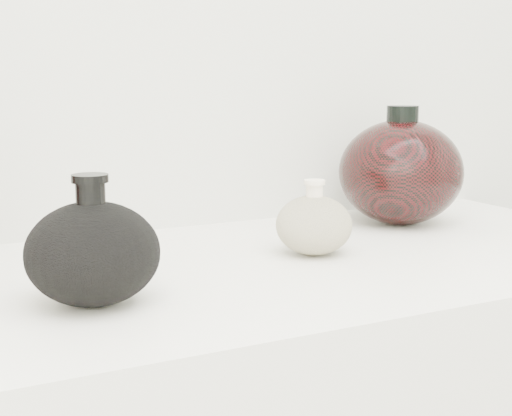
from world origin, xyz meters
name	(u,v)px	position (x,y,z in m)	size (l,w,h in m)	color
black_gourd_vase	(93,252)	(-0.20, 0.88, 0.95)	(0.14, 0.14, 0.13)	black
cream_gourd_vase	(314,224)	(0.11, 0.96, 0.94)	(0.13, 0.13, 0.10)	beige
right_round_pot	(401,172)	(0.34, 1.07, 0.98)	(0.20, 0.20, 0.19)	black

